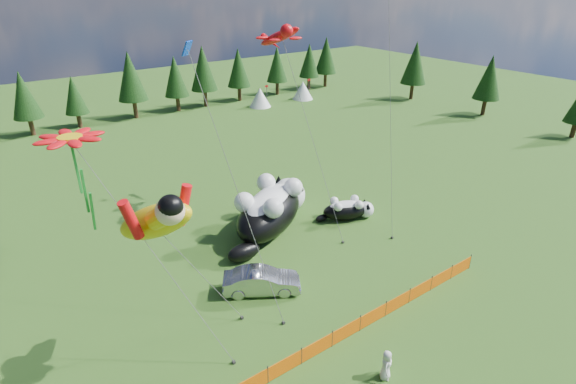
% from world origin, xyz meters
% --- Properties ---
extents(ground, '(160.00, 160.00, 0.00)m').
position_xyz_m(ground, '(0.00, 0.00, 0.00)').
color(ground, '#0F390A').
rests_on(ground, ground).
extents(safety_fence, '(22.06, 0.06, 1.10)m').
position_xyz_m(safety_fence, '(0.00, -3.00, 0.50)').
color(safety_fence, '#262626').
rests_on(safety_fence, ground).
extents(tree_line, '(90.00, 4.00, 8.00)m').
position_xyz_m(tree_line, '(0.00, 45.00, 4.00)').
color(tree_line, black).
rests_on(tree_line, ground).
extents(festival_tents, '(50.00, 3.20, 2.80)m').
position_xyz_m(festival_tents, '(11.00, 40.00, 1.40)').
color(festival_tents, white).
rests_on(festival_tents, ground).
extents(cat_large, '(9.43, 7.23, 3.78)m').
position_xyz_m(cat_large, '(3.34, 9.04, 1.80)').
color(cat_large, black).
rests_on(cat_large, ground).
extents(cat_small, '(4.63, 3.04, 1.77)m').
position_xyz_m(cat_small, '(9.11, 6.79, 0.84)').
color(cat_small, black).
rests_on(cat_small, ground).
extents(car, '(4.86, 3.86, 1.55)m').
position_xyz_m(car, '(-1.48, 3.00, 0.77)').
color(car, '#ADADB2').
rests_on(car, ground).
extents(spectator_e, '(0.95, 0.90, 1.63)m').
position_xyz_m(spectator_e, '(-0.24, -6.03, 0.82)').
color(spectator_e, silver).
rests_on(spectator_e, ground).
extents(superhero_kite, '(7.49, 6.10, 10.90)m').
position_xyz_m(superhero_kite, '(-8.16, 0.49, 8.28)').
color(superhero_kite, yellow).
rests_on(superhero_kite, ground).
extents(gecko_kite, '(3.65, 10.16, 15.58)m').
position_xyz_m(gecko_kite, '(5.68, 11.25, 13.70)').
color(gecko_kite, red).
rests_on(gecko_kite, ground).
extents(flower_kite, '(6.01, 5.78, 13.00)m').
position_xyz_m(flower_kite, '(-10.23, 3.27, 11.40)').
color(flower_kite, red).
rests_on(flower_kite, ground).
extents(diamond_kite_a, '(2.79, 4.94, 15.50)m').
position_xyz_m(diamond_kite_a, '(-4.20, 4.14, 13.76)').
color(diamond_kite_a, '#0C39BE').
rests_on(diamond_kite_a, ground).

